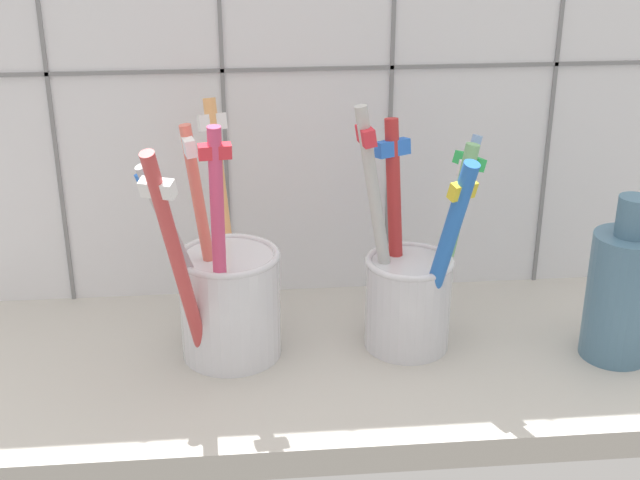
# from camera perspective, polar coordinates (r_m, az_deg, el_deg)

# --- Properties ---
(counter_slab) EXTENTS (0.64, 0.22, 0.02)m
(counter_slab) POSITION_cam_1_polar(r_m,az_deg,el_deg) (0.64, 0.09, -8.27)
(counter_slab) COLOR #BCB7AD
(counter_slab) RESTS_ON ground
(tile_wall_back) EXTENTS (0.64, 0.02, 0.45)m
(tile_wall_back) POSITION_cam_1_polar(r_m,az_deg,el_deg) (0.68, -0.88, 12.94)
(tile_wall_back) COLOR white
(tile_wall_back) RESTS_ON ground
(toothbrush_cup_left) EXTENTS (0.09, 0.15, 0.18)m
(toothbrush_cup_left) POSITION_cam_1_polar(r_m,az_deg,el_deg) (0.62, -6.10, -3.44)
(toothbrush_cup_left) COLOR silver
(toothbrush_cup_left) RESTS_ON counter_slab
(toothbrush_cup_right) EXTENTS (0.10, 0.09, 0.18)m
(toothbrush_cup_right) POSITION_cam_1_polar(r_m,az_deg,el_deg) (0.63, 5.92, -2.96)
(toothbrush_cup_right) COLOR silver
(toothbrush_cup_right) RESTS_ON counter_slab
(ceramic_vase) EXTENTS (0.05, 0.05, 0.12)m
(ceramic_vase) POSITION_cam_1_polar(r_m,az_deg,el_deg) (0.65, 18.97, -3.21)
(ceramic_vase) COLOR slate
(ceramic_vase) RESTS_ON counter_slab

